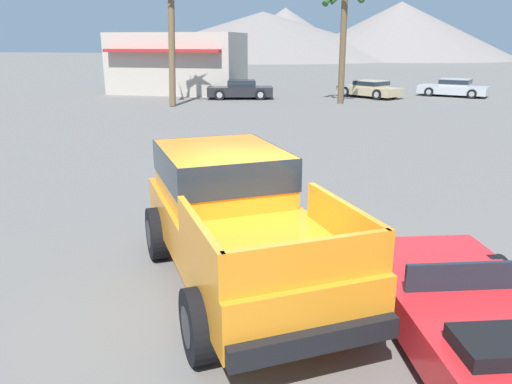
{
  "coord_description": "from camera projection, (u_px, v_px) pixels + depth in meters",
  "views": [
    {
      "loc": [
        1.33,
        -6.15,
        3.48
      ],
      "look_at": [
        -0.39,
        1.3,
        1.18
      ],
      "focal_mm": 35.0,
      "sensor_mm": 36.0,
      "label": 1
    }
  ],
  "objects": [
    {
      "name": "ground_plane",
      "position": [
        262.0,
        300.0,
        7.03
      ],
      "size": [
        320.0,
        320.0,
        0.0
      ],
      "primitive_type": "plane",
      "color": "slate"
    },
    {
      "name": "red_convertible_car",
      "position": [
        486.0,
        330.0,
        5.54
      ],
      "size": [
        3.04,
        4.72,
        1.0
      ],
      "rotation": [
        0.0,
        0.0,
        0.31
      ],
      "color": "red",
      "rests_on": "ground_plane"
    },
    {
      "name": "parked_car_tan",
      "position": [
        370.0,
        89.0,
        32.76
      ],
      "size": [
        4.43,
        3.97,
        1.1
      ],
      "rotation": [
        0.0,
        0.0,
        0.92
      ],
      "color": "tan",
      "rests_on": "ground_plane"
    },
    {
      "name": "parked_car_silver",
      "position": [
        454.0,
        87.0,
        33.38
      ],
      "size": [
        4.69,
        3.06,
        1.17
      ],
      "rotation": [
        0.0,
        0.0,
        1.24
      ],
      "color": "#B7BABF",
      "rests_on": "ground_plane"
    },
    {
      "name": "palm_tree_short",
      "position": [
        344.0,
        12.0,
        28.04
      ],
      "size": [
        2.44,
        2.63,
        6.84
      ],
      "color": "brown",
      "rests_on": "ground_plane"
    },
    {
      "name": "distant_mountain_range",
      "position": [
        436.0,
        28.0,
        111.26
      ],
      "size": [
        153.86,
        74.39,
        17.04
      ],
      "color": "gray",
      "rests_on": "ground_plane"
    },
    {
      "name": "parked_car_dark",
      "position": [
        240.0,
        89.0,
        32.0
      ],
      "size": [
        4.44,
        2.7,
        1.19
      ],
      "rotation": [
        0.0,
        0.0,
        1.83
      ],
      "color": "#232328",
      "rests_on": "ground_plane"
    },
    {
      "name": "orange_pickup_truck",
      "position": [
        233.0,
        211.0,
        7.39
      ],
      "size": [
        4.3,
        5.29,
        1.91
      ],
      "rotation": [
        0.0,
        0.0,
        0.57
      ],
      "color": "orange",
      "rests_on": "ground_plane"
    },
    {
      "name": "storefront_building",
      "position": [
        178.0,
        63.0,
        35.38
      ],
      "size": [
        8.91,
        5.78,
        4.13
      ],
      "color": "#BCB2A3",
      "rests_on": "ground_plane"
    }
  ]
}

